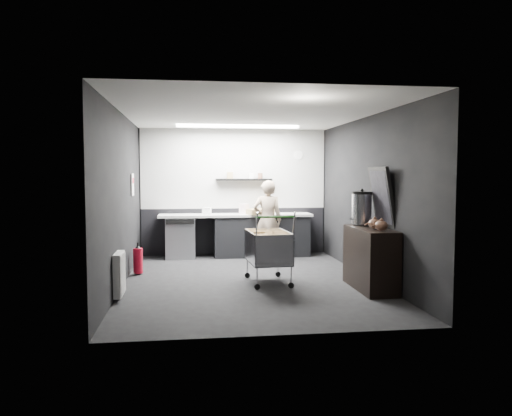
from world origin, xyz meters
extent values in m
plane|color=black|center=(0.00, 0.00, 0.00)|extent=(5.50, 5.50, 0.00)
plane|color=silver|center=(0.00, 0.00, 2.70)|extent=(5.50, 5.50, 0.00)
plane|color=black|center=(0.00, 2.75, 1.35)|extent=(5.50, 0.00, 5.50)
plane|color=black|center=(0.00, -2.75, 1.35)|extent=(5.50, 0.00, 5.50)
plane|color=black|center=(-2.00, 0.00, 1.35)|extent=(0.00, 5.50, 5.50)
plane|color=black|center=(2.00, 0.00, 1.35)|extent=(0.00, 5.50, 5.50)
cube|color=#B3B3AF|center=(0.00, 2.73, 1.85)|extent=(3.95, 0.02, 1.70)
cube|color=black|center=(0.00, 2.73, 0.50)|extent=(3.95, 0.02, 1.00)
cube|color=black|center=(0.20, 2.62, 1.62)|extent=(1.20, 0.22, 0.04)
cylinder|color=white|center=(1.40, 2.72, 2.15)|extent=(0.20, 0.03, 0.20)
cube|color=white|center=(-1.98, 1.30, 1.55)|extent=(0.02, 0.30, 0.40)
cube|color=red|center=(-1.98, 1.30, 1.62)|extent=(0.02, 0.22, 0.10)
cube|color=white|center=(-1.94, -0.90, 0.35)|extent=(0.10, 0.50, 0.60)
cube|color=white|center=(0.00, 1.85, 2.67)|extent=(2.40, 0.20, 0.04)
cube|color=black|center=(0.55, 2.42, 0.42)|extent=(2.00, 0.56, 0.85)
cube|color=silver|center=(0.00, 2.42, 0.88)|extent=(3.20, 0.60, 0.05)
cube|color=#9EA0A5|center=(-1.15, 2.42, 0.42)|extent=(0.60, 0.58, 0.85)
cube|color=black|center=(-1.15, 2.12, 0.78)|extent=(0.56, 0.02, 0.10)
imported|color=beige|center=(0.61, 1.97, 0.81)|extent=(0.63, 0.45, 1.61)
cube|color=silver|center=(0.28, -0.17, 0.34)|extent=(0.66, 0.97, 0.02)
cube|color=silver|center=(-0.01, -0.17, 0.58)|extent=(0.07, 0.94, 0.50)
cube|color=silver|center=(0.58, -0.17, 0.58)|extent=(0.07, 0.94, 0.50)
cube|color=silver|center=(0.28, -0.63, 0.58)|extent=(0.61, 0.05, 0.50)
cube|color=silver|center=(0.28, 0.29, 0.58)|extent=(0.61, 0.05, 0.50)
cylinder|color=silver|center=(0.02, -0.60, 0.19)|extent=(0.02, 0.02, 0.33)
cylinder|color=silver|center=(0.55, -0.60, 0.19)|extent=(0.02, 0.02, 0.33)
cylinder|color=silver|center=(0.02, 0.26, 0.19)|extent=(0.02, 0.02, 0.33)
cylinder|color=silver|center=(0.55, 0.26, 0.19)|extent=(0.02, 0.02, 0.33)
cylinder|color=#268925|center=(0.28, -0.69, 1.11)|extent=(0.61, 0.07, 0.03)
cube|color=olive|center=(0.15, -0.06, 0.56)|extent=(0.28, 0.35, 0.42)
cube|color=olive|center=(0.44, -0.30, 0.54)|extent=(0.26, 0.32, 0.38)
cylinder|color=black|center=(0.02, -0.60, 0.04)|extent=(0.09, 0.04, 0.09)
cylinder|color=black|center=(0.02, 0.26, 0.04)|extent=(0.09, 0.04, 0.09)
cylinder|color=black|center=(0.55, -0.60, 0.04)|extent=(0.09, 0.04, 0.09)
cylinder|color=black|center=(0.55, 0.26, 0.04)|extent=(0.09, 0.04, 0.09)
cube|color=black|center=(1.75, -0.80, 0.46)|extent=(0.46, 1.24, 0.93)
cylinder|color=silver|center=(1.75, -0.39, 1.19)|extent=(0.31, 0.31, 0.47)
cylinder|color=black|center=(1.75, -0.39, 1.44)|extent=(0.31, 0.31, 0.04)
sphere|color=black|center=(1.75, -0.39, 1.49)|extent=(0.05, 0.05, 0.05)
ellipsoid|color=brown|center=(1.75, -0.95, 1.01)|extent=(0.19, 0.19, 0.15)
ellipsoid|color=brown|center=(1.75, -1.21, 1.01)|extent=(0.19, 0.19, 0.15)
cube|color=black|center=(1.94, -0.75, 1.39)|extent=(0.21, 0.72, 0.92)
cube|color=black|center=(1.92, -0.75, 1.39)|extent=(0.15, 0.62, 0.79)
cylinder|color=#B30B20|center=(-1.85, 0.77, 0.24)|extent=(0.16, 0.16, 0.43)
cone|color=black|center=(-1.85, 0.77, 0.49)|extent=(0.11, 0.11, 0.06)
cylinder|color=black|center=(-1.85, 0.77, 0.53)|extent=(0.03, 0.03, 0.06)
cube|color=#998151|center=(0.48, 2.37, 0.95)|extent=(0.66, 0.59, 0.11)
cylinder|color=#F7D6D8|center=(0.18, 2.42, 1.01)|extent=(0.21, 0.21, 0.21)
cube|color=white|center=(-0.60, 2.37, 0.97)|extent=(0.20, 0.17, 0.15)
camera|label=1|loc=(-0.95, -7.97, 1.76)|focal=35.00mm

